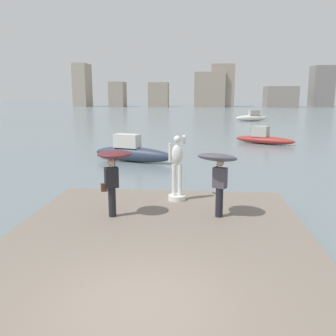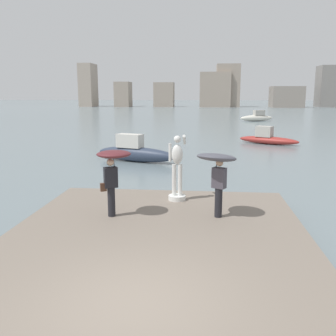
{
  "view_description": "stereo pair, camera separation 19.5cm",
  "coord_description": "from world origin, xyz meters",
  "px_view_note": "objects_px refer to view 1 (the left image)",
  "views": [
    {
      "loc": [
        0.99,
        -5.86,
        3.97
      ],
      "look_at": [
        0.0,
        6.26,
        1.55
      ],
      "focal_mm": 39.96,
      "sensor_mm": 36.0,
      "label": 1
    },
    {
      "loc": [
        1.19,
        -5.85,
        3.97
      ],
      "look_at": [
        0.0,
        6.26,
        1.55
      ],
      "focal_mm": 39.96,
      "sensor_mm": 36.0,
      "label": 2
    }
  ],
  "objects_px": {
    "onlooker_right": "(218,165)",
    "boat_rightward": "(264,138)",
    "onlooker_left": "(113,165)",
    "boat_mid": "(132,152)",
    "boat_leftward": "(252,117)",
    "statue_white_figure": "(177,172)"
  },
  "relations": [
    {
      "from": "onlooker_left",
      "to": "boat_mid",
      "type": "bearing_deg",
      "value": 97.48
    },
    {
      "from": "onlooker_left",
      "to": "statue_white_figure",
      "type": "bearing_deg",
      "value": 46.61
    },
    {
      "from": "statue_white_figure",
      "to": "boat_mid",
      "type": "height_order",
      "value": "statue_white_figure"
    },
    {
      "from": "onlooker_left",
      "to": "boat_leftward",
      "type": "relative_size",
      "value": 0.38
    },
    {
      "from": "boat_mid",
      "to": "onlooker_left",
      "type": "bearing_deg",
      "value": -82.52
    },
    {
      "from": "onlooker_right",
      "to": "boat_leftward",
      "type": "relative_size",
      "value": 0.38
    },
    {
      "from": "onlooker_right",
      "to": "boat_leftward",
      "type": "xyz_separation_m",
      "value": [
        7.26,
        45.75,
        -1.38
      ]
    },
    {
      "from": "onlooker_left",
      "to": "boat_rightward",
      "type": "xyz_separation_m",
      "value": [
        7.7,
        20.08,
        -1.48
      ]
    },
    {
      "from": "statue_white_figure",
      "to": "onlooker_right",
      "type": "distance_m",
      "value": 2.13
    },
    {
      "from": "onlooker_left",
      "to": "onlooker_right",
      "type": "height_order",
      "value": "onlooker_left"
    },
    {
      "from": "onlooker_left",
      "to": "boat_rightward",
      "type": "distance_m",
      "value": 21.55
    },
    {
      "from": "statue_white_figure",
      "to": "boat_rightward",
      "type": "height_order",
      "value": "statue_white_figure"
    },
    {
      "from": "boat_mid",
      "to": "boat_rightward",
      "type": "distance_m",
      "value": 12.75
    },
    {
      "from": "statue_white_figure",
      "to": "onlooker_right",
      "type": "relative_size",
      "value": 1.15
    },
    {
      "from": "onlooker_right",
      "to": "boat_rightward",
      "type": "xyz_separation_m",
      "value": [
        4.67,
        19.83,
        -1.5
      ]
    },
    {
      "from": "boat_rightward",
      "to": "boat_mid",
      "type": "bearing_deg",
      "value": -136.02
    },
    {
      "from": "boat_rightward",
      "to": "statue_white_figure",
      "type": "bearing_deg",
      "value": -108.08
    },
    {
      "from": "onlooker_right",
      "to": "boat_rightward",
      "type": "relative_size",
      "value": 0.41
    },
    {
      "from": "boat_leftward",
      "to": "boat_rightward",
      "type": "relative_size",
      "value": 1.08
    },
    {
      "from": "onlooker_left",
      "to": "boat_leftward",
      "type": "distance_m",
      "value": 47.15
    },
    {
      "from": "statue_white_figure",
      "to": "boat_leftward",
      "type": "distance_m",
      "value": 44.97
    },
    {
      "from": "onlooker_left",
      "to": "onlooker_right",
      "type": "xyz_separation_m",
      "value": [
        3.03,
        0.24,
        0.02
      ]
    }
  ]
}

